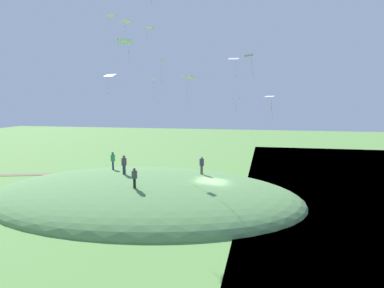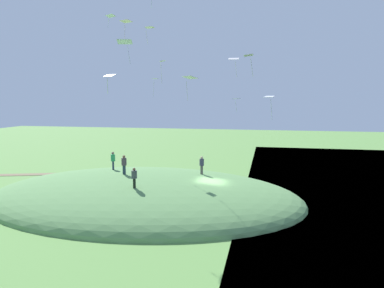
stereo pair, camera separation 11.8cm
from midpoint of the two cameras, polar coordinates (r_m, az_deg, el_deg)
ground_plane at (r=32.85m, az=3.06°, el=-9.28°), size 160.00×160.00×0.00m
grass_hill at (r=34.44m, az=-7.87°, el=-8.56°), size 29.73×21.05×4.49m
dirt_path at (r=48.47m, az=-22.90°, el=-4.46°), size 9.94×4.30×0.04m
person_on_hilltop at (r=34.37m, az=-10.83°, el=-2.89°), size 0.49×0.49×1.83m
person_walking_path at (r=34.86m, az=1.44°, el=-3.02°), size 0.59×0.59×1.76m
person_with_child at (r=37.66m, az=-12.53°, el=-2.27°), size 0.49×0.49×1.85m
person_near_shore at (r=29.70m, az=-9.23°, el=-4.95°), size 0.47×0.47×1.67m
kite_0 at (r=35.99m, az=-12.90°, el=19.17°), size 0.70×1.00×1.19m
kite_1 at (r=35.93m, az=6.90°, el=7.07°), size 0.89×1.15×1.40m
kite_2 at (r=35.95m, az=-4.86°, el=12.64°), size 0.73×0.88×2.24m
kite_3 at (r=29.07m, az=-0.45°, el=10.38°), size 1.42×1.38×1.97m
kite_4 at (r=29.48m, az=12.12°, el=7.06°), size 0.93×0.80×1.94m
kite_5 at (r=33.64m, az=-10.53°, el=18.43°), size 1.18×1.02×1.95m
kite_6 at (r=35.87m, az=6.56°, el=13.14°), size 1.05×0.74×1.86m
kite_8 at (r=25.28m, az=-13.04°, el=10.36°), size 0.84×0.65×1.33m
kite_9 at (r=30.74m, az=-10.68°, el=15.54°), size 1.36×1.08×1.94m
kite_10 at (r=27.13m, az=8.91°, el=13.58°), size 0.72×0.97×1.60m
kite_11 at (r=37.45m, az=-6.01°, el=10.00°), size 0.85×0.79×1.86m
kite_12 at (r=37.79m, az=-6.89°, el=17.75°), size 0.96×0.74×1.67m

